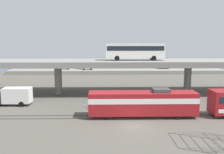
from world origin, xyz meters
name	(u,v)px	position (x,y,z in m)	size (l,w,h in m)	color
ground_plane	(134,126)	(0.00, 0.00, 0.00)	(260.00, 260.00, 0.00)	#565149
rail_strip_near	(131,118)	(0.00, 3.29, 0.06)	(110.00, 0.12, 0.12)	#59544C
rail_strip_far	(130,115)	(0.00, 4.71, 0.06)	(110.00, 0.12, 0.12)	#59544C
train_locomotive	(137,102)	(0.95, 4.00, 2.19)	(16.57, 3.04, 4.18)	maroon
highway_overpass	(123,64)	(0.00, 20.00, 6.31)	(96.00, 10.48, 7.03)	gray
transit_bus_on_overpass	(135,50)	(2.35, 19.78, 9.09)	(12.00, 2.68, 3.40)	silver
service_truck_west	(12,96)	(-19.72, 10.94, 1.64)	(6.80, 2.46, 3.04)	#515459
pier_parking_lot	(117,71)	(0.00, 55.00, 0.61)	(73.99, 11.74, 1.23)	gray
parked_car_0	(88,67)	(-10.11, 52.86, 2.00)	(4.04, 1.83, 1.50)	silver
parked_car_1	(163,67)	(16.79, 55.43, 2.00)	(4.16, 1.91, 1.50)	maroon
parked_car_2	(196,66)	(29.46, 57.45, 2.00)	(4.04, 1.86, 1.50)	black
parked_car_3	(65,67)	(-18.34, 54.33, 1.99)	(4.04, 1.82, 1.50)	silver
parked_car_4	(82,66)	(-12.55, 56.20, 2.00)	(4.10, 1.89, 1.50)	#9E998C
harbor_water	(115,66)	(0.00, 78.00, 0.00)	(140.00, 36.00, 0.01)	#2D5170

